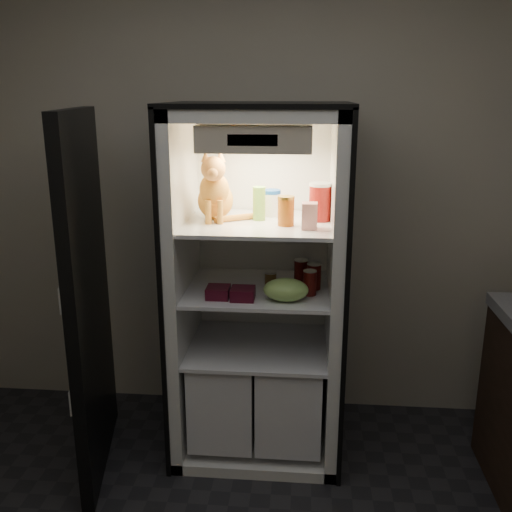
{
  "coord_description": "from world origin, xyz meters",
  "views": [
    {
      "loc": [
        0.24,
        -1.49,
        1.92
      ],
      "look_at": [
        -0.01,
        1.32,
        1.11
      ],
      "focal_mm": 40.0,
      "sensor_mm": 36.0,
      "label": 1
    }
  ],
  "objects": [
    {
      "name": "cream_carton",
      "position": [
        0.26,
        1.19,
        1.35
      ],
      "size": [
        0.07,
        0.07,
        0.13
      ],
      "primitive_type": "cube",
      "color": "white",
      "rests_on": "refrigerator"
    },
    {
      "name": "refrigerator",
      "position": [
        0.0,
        1.38,
        0.79
      ],
      "size": [
        0.9,
        0.72,
        1.88
      ],
      "color": "white",
      "rests_on": "floor"
    },
    {
      "name": "mayo_tub",
      "position": [
        0.06,
        1.48,
        1.36
      ],
      "size": [
        0.1,
        0.1,
        0.14
      ],
      "color": "white",
      "rests_on": "refrigerator"
    },
    {
      "name": "grape_bag",
      "position": [
        0.15,
        1.14,
        1.0
      ],
      "size": [
        0.22,
        0.16,
        0.11
      ],
      "primitive_type": "ellipsoid",
      "color": "#9FD061",
      "rests_on": "refrigerator"
    },
    {
      "name": "berry_box_left",
      "position": [
        -0.18,
        1.15,
        0.97
      ],
      "size": [
        0.11,
        0.11,
        0.06
      ],
      "primitive_type": "cube",
      "color": "#4F0D22",
      "rests_on": "refrigerator"
    },
    {
      "name": "condiment_jar",
      "position": [
        0.06,
        1.33,
        0.98
      ],
      "size": [
        0.06,
        0.06,
        0.08
      ],
      "color": "brown",
      "rests_on": "refrigerator"
    },
    {
      "name": "tabby_cat",
      "position": [
        -0.22,
        1.35,
        1.43
      ],
      "size": [
        0.31,
        0.35,
        0.37
      ],
      "rotation": [
        0.0,
        0.0,
        0.11
      ],
      "color": "orange",
      "rests_on": "refrigerator"
    },
    {
      "name": "salsa_jar",
      "position": [
        0.14,
        1.25,
        1.36
      ],
      "size": [
        0.08,
        0.08,
        0.15
      ],
      "color": "maroon",
      "rests_on": "refrigerator"
    },
    {
      "name": "soda_can_c",
      "position": [
        0.27,
        1.23,
        1.0
      ],
      "size": [
        0.07,
        0.07,
        0.13
      ],
      "color": "black",
      "rests_on": "refrigerator"
    },
    {
      "name": "parmesan_shaker",
      "position": [
        0.0,
        1.36,
        1.38
      ],
      "size": [
        0.07,
        0.07,
        0.17
      ],
      "color": "green",
      "rests_on": "refrigerator"
    },
    {
      "name": "fridge_door",
      "position": [
        -0.84,
        1.11,
        0.91
      ],
      "size": [
        0.23,
        0.86,
        1.85
      ],
      "rotation": [
        0.0,
        0.0,
        0.2
      ],
      "color": "black",
      "rests_on": "floor"
    },
    {
      "name": "berry_box_right",
      "position": [
        -0.06,
        1.13,
        0.97
      ],
      "size": [
        0.12,
        0.12,
        0.06
      ],
      "primitive_type": "cube",
      "color": "#4F0D22",
      "rests_on": "refrigerator"
    },
    {
      "name": "pepper_jar",
      "position": [
        0.31,
        1.38,
        1.39
      ],
      "size": [
        0.11,
        0.11,
        0.19
      ],
      "color": "#A11915",
      "rests_on": "refrigerator"
    },
    {
      "name": "room_shell",
      "position": [
        0.0,
        0.0,
        1.62
      ],
      "size": [
        3.6,
        3.6,
        3.6
      ],
      "color": "white",
      "rests_on": "floor"
    },
    {
      "name": "soda_can_b",
      "position": [
        0.29,
        1.32,
        1.01
      ],
      "size": [
        0.07,
        0.07,
        0.14
      ],
      "color": "black",
      "rests_on": "refrigerator"
    },
    {
      "name": "soda_can_a",
      "position": [
        0.22,
        1.39,
        1.01
      ],
      "size": [
        0.07,
        0.07,
        0.14
      ],
      "color": "black",
      "rests_on": "refrigerator"
    }
  ]
}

